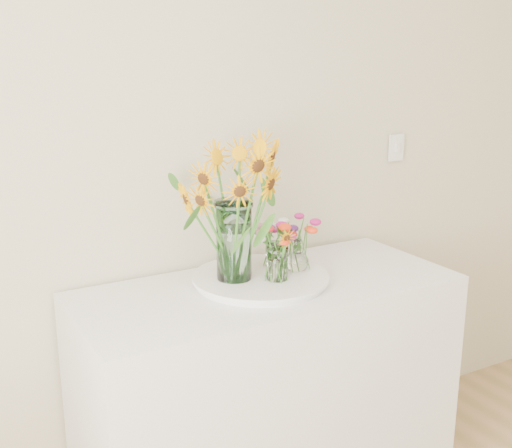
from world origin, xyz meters
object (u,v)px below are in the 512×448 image
(counter, at_px, (268,395))
(small_vase_b, at_px, (297,255))
(small_vase_a, at_px, (277,263))
(mason_jar, at_px, (234,241))
(tray, at_px, (261,280))
(small_vase_c, at_px, (273,255))

(counter, distance_m, small_vase_b, 0.55)
(counter, distance_m, small_vase_a, 0.54)
(counter, relative_size, mason_jar, 4.77)
(counter, bearing_deg, tray, 120.60)
(tray, xyz_separation_m, small_vase_c, (0.09, 0.07, 0.06))
(mason_jar, relative_size, small_vase_a, 2.25)
(counter, relative_size, small_vase_b, 11.24)
(small_vase_a, xyz_separation_m, small_vase_b, (0.12, 0.05, -0.00))
(mason_jar, distance_m, small_vase_a, 0.17)
(counter, distance_m, small_vase_c, 0.54)
(counter, xyz_separation_m, small_vase_b, (0.13, 0.01, 0.54))
(tray, bearing_deg, small_vase_b, -5.64)
(mason_jar, bearing_deg, small_vase_a, -33.55)
(mason_jar, xyz_separation_m, small_vase_a, (0.13, -0.09, -0.08))
(small_vase_b, bearing_deg, tray, 174.36)
(counter, height_order, mason_jar, mason_jar)
(small_vase_a, bearing_deg, counter, 109.18)
(small_vase_b, xyz_separation_m, small_vase_c, (-0.06, 0.08, -0.01))
(counter, height_order, small_vase_c, small_vase_c)
(mason_jar, xyz_separation_m, small_vase_b, (0.25, -0.03, -0.08))
(counter, distance_m, tray, 0.46)
(tray, relative_size, small_vase_b, 3.82)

